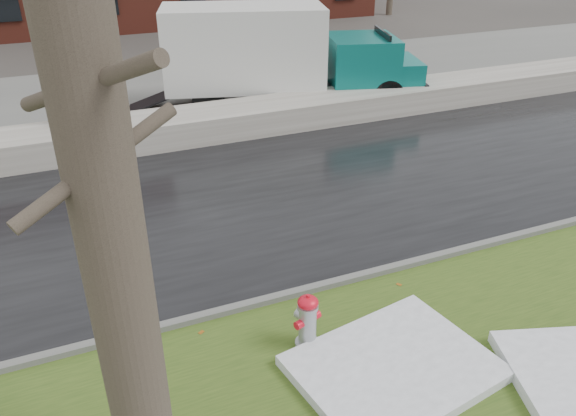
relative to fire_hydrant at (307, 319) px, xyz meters
name	(u,v)px	position (x,y,z in m)	size (l,w,h in m)	color
ground	(323,334)	(0.35, 0.15, -0.52)	(120.00, 120.00, 0.00)	#47423D
verge	(365,391)	(0.35, -1.10, -0.50)	(60.00, 4.50, 0.04)	#304818
road	(232,205)	(0.35, 4.65, -0.51)	(60.00, 7.00, 0.03)	black
parking_lot	(156,96)	(0.35, 13.15, -0.51)	(60.00, 9.00, 0.03)	slate
curb	(297,293)	(0.35, 1.15, -0.45)	(60.00, 0.15, 0.14)	slate
snowbank	(185,127)	(0.35, 8.85, -0.15)	(60.00, 1.60, 0.75)	#B9B3A9
fire_hydrant	(307,319)	(0.00, 0.00, 0.00)	(0.45, 0.42, 0.90)	#9A9DA1
tree	(100,173)	(-2.50, -1.33, 3.29)	(1.46, 1.67, 7.50)	brown
box_truck	(276,54)	(3.79, 10.71, 1.12)	(9.36, 4.22, 3.11)	black
worker	(62,91)	(-2.58, 9.18, 1.11)	(0.64, 0.42, 1.76)	black
snow_patch_near	(394,368)	(0.88, -0.97, -0.40)	(2.60, 2.00, 0.16)	white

